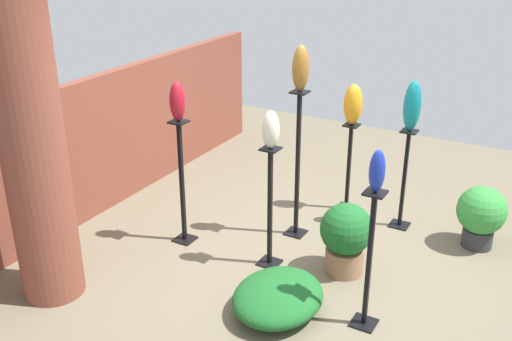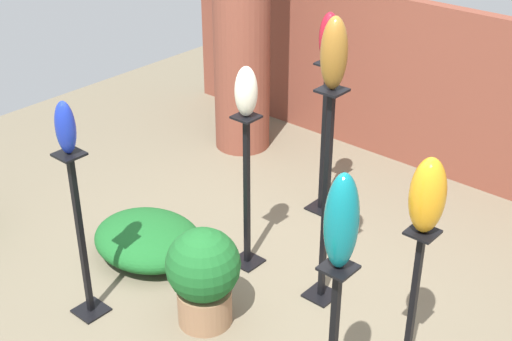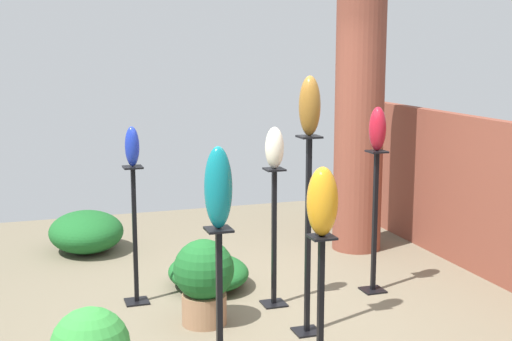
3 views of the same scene
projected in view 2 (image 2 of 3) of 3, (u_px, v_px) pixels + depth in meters
name	position (u px, v px, depth m)	size (l,w,h in m)	color
ground_plane	(257.00, 287.00, 5.02)	(8.00, 8.00, 0.00)	#6B604C
brick_wall_back	(434.00, 91.00, 6.23)	(5.60, 0.12, 1.52)	brown
brick_pillar	(241.00, 11.00, 6.37)	(0.52, 0.52, 2.67)	brown
pedestal_cobalt	(82.00, 244.00, 4.53)	(0.20, 0.20, 1.20)	black
pedestal_amber	(412.00, 311.00, 4.10)	(0.20, 0.20, 1.00)	black
pedestal_bronze	(326.00, 208.00, 4.60)	(0.20, 0.20, 1.54)	black
pedestal_ruby	(324.00, 145.00, 5.67)	(0.20, 0.20, 1.29)	black
pedestal_ivory	(247.00, 199.00, 5.03)	(0.20, 0.20, 1.19)	black
art_vase_cobalt	(65.00, 128.00, 4.14)	(0.12, 0.12, 0.34)	#192D9E
art_vase_amber	(428.00, 196.00, 3.73)	(0.19, 0.20, 0.45)	orange
art_vase_teal	(342.00, 221.00, 3.30)	(0.16, 0.17, 0.51)	#0F727A
art_vase_bronze	(334.00, 53.00, 4.10)	(0.16, 0.16, 0.44)	brown
art_vase_ruby	(329.00, 38.00, 5.25)	(0.16, 0.15, 0.39)	maroon
art_vase_ivory	(246.00, 92.00, 4.64)	(0.15, 0.16, 0.35)	beige
potted_plant_back_center	(203.00, 274.00, 4.53)	(0.48, 0.48, 0.69)	#936B4C
foliage_bed_west	(148.00, 239.00, 5.30)	(0.87, 0.73, 0.28)	#195923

